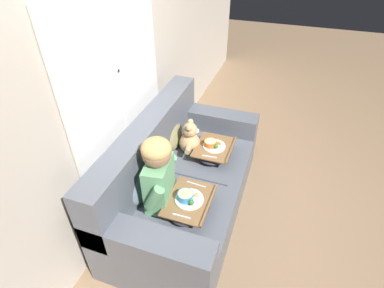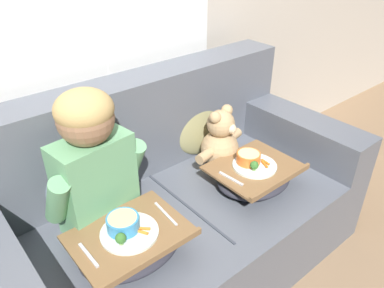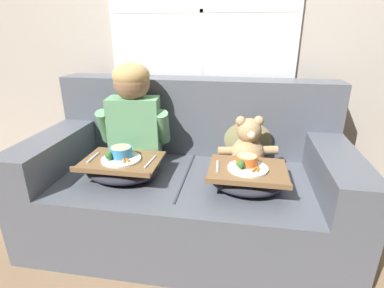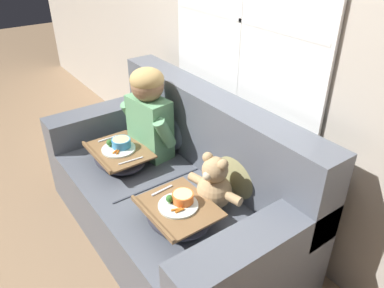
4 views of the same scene
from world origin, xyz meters
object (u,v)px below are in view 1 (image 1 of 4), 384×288
throw_pillow_behind_teddy (172,132)px  teddy_bear (190,139)px  lap_tray_child (189,204)px  child_figure (158,170)px  lap_tray_teddy (214,151)px  throw_pillow_behind_child (139,181)px  couch (181,182)px

throw_pillow_behind_teddy → teddy_bear: 0.19m
throw_pillow_behind_teddy → lap_tray_child: bearing=-149.1°
child_figure → lap_tray_teddy: child_figure is taller
teddy_bear → child_figure: bearing=179.7°
throw_pillow_behind_child → lap_tray_child: 0.45m
throw_pillow_behind_teddy → child_figure: size_ratio=0.59×
couch → child_figure: child_figure is taller
child_figure → throw_pillow_behind_teddy: bearing=14.2°
throw_pillow_behind_child → child_figure: child_figure is taller
couch → teddy_bear: couch is taller
throw_pillow_behind_teddy → teddy_bear: bearing=-89.7°
teddy_bear → lap_tray_teddy: (-0.00, -0.25, -0.08)m
throw_pillow_behind_child → lap_tray_teddy: throw_pillow_behind_child is taller
couch → throw_pillow_behind_teddy: (0.36, 0.22, 0.29)m
throw_pillow_behind_child → child_figure: size_ratio=0.63×
child_figure → teddy_bear: bearing=-0.3°
couch → throw_pillow_behind_teddy: bearing=31.4°
child_figure → lap_tray_teddy: size_ratio=1.51×
throw_pillow_behind_teddy → lap_tray_child: size_ratio=0.84×
child_figure → lap_tray_child: (-0.00, -0.25, -0.29)m
couch → throw_pillow_behind_child: (-0.36, 0.22, 0.29)m
couch → teddy_bear: bearing=5.3°
child_figure → teddy_bear: size_ratio=1.72×
throw_pillow_behind_child → teddy_bear: (0.73, -0.19, -0.04)m
couch → lap_tray_teddy: 0.45m
child_figure → lap_tray_teddy: (0.73, -0.25, -0.29)m
throw_pillow_behind_child → lap_tray_child: bearing=-90.1°
teddy_bear → lap_tray_child: 0.77m
throw_pillow_behind_teddy → lap_tray_child: 0.86m
lap_tray_teddy → teddy_bear: bearing=89.6°
couch → lap_tray_child: size_ratio=4.20×
teddy_bear → lap_tray_child: teddy_bear is taller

